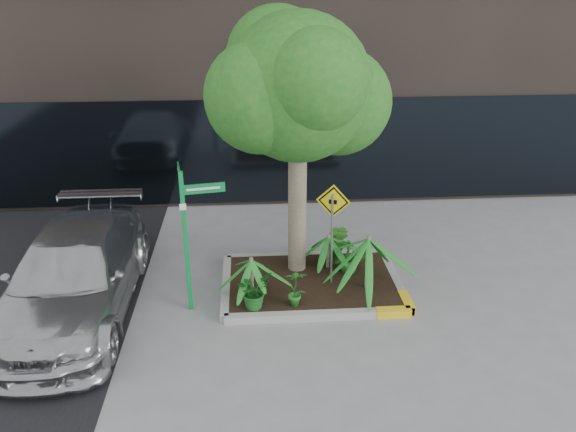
{
  "coord_description": "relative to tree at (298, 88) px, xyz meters",
  "views": [
    {
      "loc": [
        -0.89,
        -8.84,
        5.43
      ],
      "look_at": [
        -0.25,
        0.2,
        1.51
      ],
      "focal_mm": 35.0,
      "sensor_mm": 36.0,
      "label": 1
    }
  ],
  "objects": [
    {
      "name": "palm_left",
      "position": [
        -0.88,
        -0.94,
        -2.81
      ],
      "size": [
        0.81,
        0.81,
        0.9
      ],
      "color": "gray",
      "rests_on": "ground"
    },
    {
      "name": "street_sign_post",
      "position": [
        -1.92,
        -1.06,
        -2.06
      ],
      "size": [
        0.82,
        0.75,
        2.55
      ],
      "rotation": [
        0.0,
        0.0,
        0.17
      ],
      "color": "#0C8A3A",
      "rests_on": "ground"
    },
    {
      "name": "tree",
      "position": [
        0.0,
        0.0,
        0.0
      ],
      "size": [
        3.32,
        2.95,
        4.98
      ],
      "color": "gray",
      "rests_on": "ground"
    },
    {
      "name": "shrub_c",
      "position": [
        -0.14,
        -1.37,
        -3.13
      ],
      "size": [
        0.38,
        0.38,
        0.71
      ],
      "primitive_type": "imported",
      "rotation": [
        0.0,
        0.0,
        3.11
      ],
      "color": "#216C22",
      "rests_on": "planter"
    },
    {
      "name": "ground",
      "position": [
        0.04,
        -0.82,
        -3.64
      ],
      "size": [
        80.0,
        80.0,
        0.0
      ],
      "primitive_type": "plane",
      "color": "gray",
      "rests_on": "ground"
    },
    {
      "name": "parked_car",
      "position": [
        -3.91,
        -1.01,
        -2.93
      ],
      "size": [
        2.0,
        4.88,
        1.41
      ],
      "primitive_type": "imported",
      "rotation": [
        0.0,
        0.0,
        0.0
      ],
      "color": "#B0AFB4",
      "rests_on": "ground"
    },
    {
      "name": "palm_front",
      "position": [
        1.21,
        -0.86,
        -2.51
      ],
      "size": [
        1.18,
        1.18,
        1.31
      ],
      "color": "gray",
      "rests_on": "ground"
    },
    {
      "name": "planter",
      "position": [
        0.27,
        -0.54,
        -3.54
      ],
      "size": [
        3.35,
        2.36,
        0.15
      ],
      "color": "#9E9E99",
      "rests_on": "ground"
    },
    {
      "name": "cattle_sign",
      "position": [
        0.56,
        -0.71,
        -2.16
      ],
      "size": [
        0.58,
        0.22,
        1.97
      ],
      "rotation": [
        0.0,
        0.0,
        -0.34
      ],
      "color": "slate",
      "rests_on": "ground"
    },
    {
      "name": "palm_back",
      "position": [
        0.61,
        -0.04,
        -2.84
      ],
      "size": [
        0.78,
        0.78,
        0.87
      ],
      "color": "gray",
      "rests_on": "ground"
    },
    {
      "name": "shrub_d",
      "position": [
        0.79,
        0.15,
        -3.06
      ],
      "size": [
        0.65,
        0.65,
        0.85
      ],
      "primitive_type": "imported",
      "rotation": [
        0.0,
        0.0,
        5.66
      ],
      "color": "#2F6B1F",
      "rests_on": "planter"
    },
    {
      "name": "shrub_a",
      "position": [
        -0.85,
        -1.37,
        -3.17
      ],
      "size": [
        0.82,
        0.82,
        0.64
      ],
      "primitive_type": "imported",
      "rotation": [
        0.0,
        0.0,
        0.85
      ],
      "color": "#19581B",
      "rests_on": "planter"
    },
    {
      "name": "shrub_b",
      "position": [
        0.98,
        -0.25,
        -3.14
      ],
      "size": [
        0.55,
        0.55,
        0.7
      ],
      "primitive_type": "imported",
      "rotation": [
        0.0,
        0.0,
        2.24
      ],
      "color": "#236E21",
      "rests_on": "planter"
    }
  ]
}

